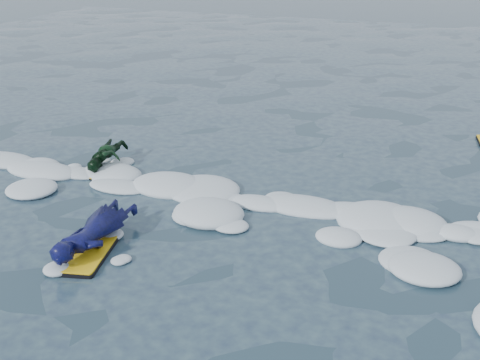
% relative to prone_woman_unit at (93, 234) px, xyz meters
% --- Properties ---
extents(ground, '(120.00, 120.00, 0.00)m').
position_rel_prone_woman_unit_xyz_m(ground, '(0.38, 0.52, -0.22)').
color(ground, '#192A3D').
rests_on(ground, ground).
extents(foam_band, '(12.00, 3.10, 0.30)m').
position_rel_prone_woman_unit_xyz_m(foam_band, '(0.38, 1.56, -0.22)').
color(foam_band, white).
rests_on(foam_band, ground).
extents(prone_woman_unit, '(0.83, 1.67, 0.43)m').
position_rel_prone_woman_unit_xyz_m(prone_woman_unit, '(0.00, 0.00, 0.00)').
color(prone_woman_unit, black).
rests_on(prone_woman_unit, ground).
extents(prone_child_unit, '(0.65, 1.19, 0.43)m').
position_rel_prone_woman_unit_xyz_m(prone_child_unit, '(-1.36, 2.50, -0.00)').
color(prone_child_unit, black).
rests_on(prone_child_unit, ground).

